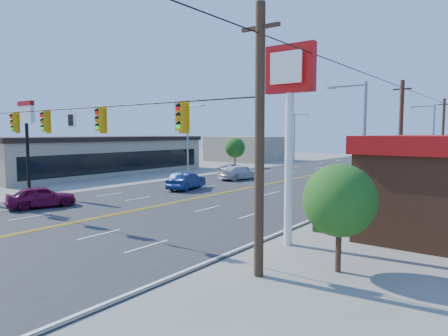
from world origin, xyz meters
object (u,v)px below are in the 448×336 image
Objects in this scene: car_blue at (187,182)px; car_silver at (235,169)px; kfc_pylon at (290,104)px; pizza_hut_sign at (27,128)px; signal_span at (57,132)px; car_magenta at (41,198)px; car_white at (239,173)px.

car_blue is 14.71m from car_silver.
pizza_hut_sign is at bearing 180.00° from kfc_pylon.
kfc_pylon reaches higher than car_silver.
signal_span is 5.59× the size of car_blue.
car_magenta is 1.05× the size of car_silver.
signal_span reaches higher than kfc_pylon.
signal_span reaches higher than car_silver.
car_silver is (-4.83, 13.89, -0.17)m from car_blue.
car_magenta reaches higher than car_silver.
signal_span is 2.86× the size of kfc_pylon.
pizza_hut_sign reaches higher than car_blue.
car_magenta is 0.95× the size of car_blue.
car_white is at bearing -99.49° from car_blue.
car_magenta is 0.86× the size of car_white.
pizza_hut_sign is 1.42× the size of car_white.
car_blue is (7.28, 9.75, -4.47)m from pizza_hut_sign.
signal_span is at bearing 91.81° from car_blue.
car_blue is at bearing 124.68° from car_silver.
signal_span is 7.16m from car_magenta.
car_magenta reaches higher than car_white.
car_white is (1.35, 20.34, -0.00)m from car_magenta.
car_blue is 1.10× the size of car_silver.
signal_span is at bearing -160.22° from kfc_pylon.
pizza_hut_sign is 1.57× the size of car_blue.
car_silver is (-19.55, 23.64, -5.50)m from kfc_pylon.
signal_span reaches higher than car_magenta.
kfc_pylon is 22.02m from pizza_hut_sign.
kfc_pylon reaches higher than car_magenta.
signal_span is 6.17× the size of car_silver.
pizza_hut_sign is at bearing -1.67° from car_magenta.
car_silver is (-8.43, 27.64, -4.34)m from signal_span.
car_magenta is at bearing 68.17° from car_blue.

